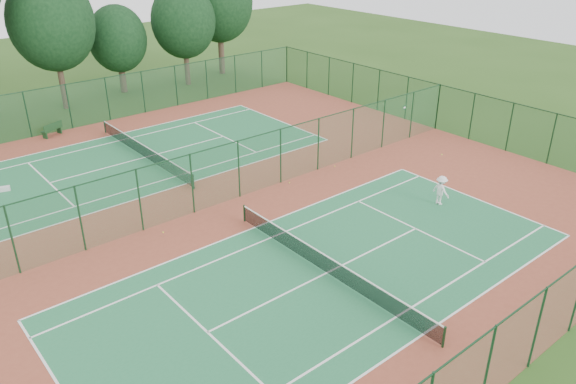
# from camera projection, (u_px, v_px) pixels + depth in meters

# --- Properties ---
(ground) EXTENTS (120.00, 120.00, 0.00)m
(ground) POSITION_uv_depth(u_px,v_px,m) (218.00, 204.00, 31.88)
(ground) COLOR #284A17
(ground) RESTS_ON ground
(red_pad) EXTENTS (40.00, 36.00, 0.01)m
(red_pad) POSITION_uv_depth(u_px,v_px,m) (218.00, 204.00, 31.88)
(red_pad) COLOR brown
(red_pad) RESTS_ON ground
(court_near) EXTENTS (23.77, 10.97, 0.01)m
(court_near) POSITION_uv_depth(u_px,v_px,m) (326.00, 273.00, 25.65)
(court_near) COLOR #226C41
(court_near) RESTS_ON red_pad
(court_far) EXTENTS (23.77, 10.97, 0.01)m
(court_far) POSITION_uv_depth(u_px,v_px,m) (145.00, 157.00, 38.09)
(court_far) COLOR #216A3E
(court_far) RESTS_ON red_pad
(fence_north) EXTENTS (40.00, 0.09, 3.50)m
(fence_north) POSITION_uv_depth(u_px,v_px,m) (89.00, 103.00, 43.55)
(fence_north) COLOR #16442B
(fence_north) RESTS_ON ground
(fence_south) EXTENTS (40.00, 0.09, 3.50)m
(fence_south) POSITION_uv_depth(u_px,v_px,m) (513.00, 347.00, 18.67)
(fence_south) COLOR #184A2A
(fence_south) RESTS_ON ground
(fence_east) EXTENTS (0.09, 36.00, 3.50)m
(fence_east) POSITION_uv_depth(u_px,v_px,m) (438.00, 107.00, 42.60)
(fence_east) COLOR #184A27
(fence_east) RESTS_ON ground
(fence_divider) EXTENTS (40.00, 0.09, 3.50)m
(fence_divider) POSITION_uv_depth(u_px,v_px,m) (216.00, 176.00, 31.11)
(fence_divider) COLOR #1A502E
(fence_divider) RESTS_ON ground
(tennis_net_near) EXTENTS (0.10, 12.90, 0.97)m
(tennis_net_near) POSITION_uv_depth(u_px,v_px,m) (327.00, 263.00, 25.42)
(tennis_net_near) COLOR #133419
(tennis_net_near) RESTS_ON ground
(tennis_net_far) EXTENTS (0.10, 12.90, 0.97)m
(tennis_net_far) POSITION_uv_depth(u_px,v_px,m) (144.00, 150.00, 37.86)
(tennis_net_far) COLOR #133620
(tennis_net_far) RESTS_ON ground
(player_near) EXTENTS (0.73, 1.16, 1.72)m
(player_near) POSITION_uv_depth(u_px,v_px,m) (441.00, 190.00, 31.51)
(player_near) COLOR silver
(player_near) RESTS_ON court_near
(bench) EXTENTS (1.72, 1.08, 1.03)m
(bench) POSITION_uv_depth(u_px,v_px,m) (52.00, 129.00, 41.64)
(bench) COLOR #113316
(bench) RESTS_ON red_pad
(kit_bag) EXTENTS (0.81, 0.49, 0.29)m
(kit_bag) POSITION_uv_depth(u_px,v_px,m) (3.00, 189.00, 33.33)
(kit_bag) COLOR silver
(kit_bag) RESTS_ON red_pad
(stray_ball_a) EXTENTS (0.08, 0.08, 0.08)m
(stray_ball_a) POSITION_uv_depth(u_px,v_px,m) (289.00, 183.00, 34.38)
(stray_ball_a) COLOR gold
(stray_ball_a) RESTS_ON red_pad
(stray_ball_b) EXTENTS (0.07, 0.07, 0.07)m
(stray_ball_b) POSITION_uv_depth(u_px,v_px,m) (335.00, 166.00, 36.66)
(stray_ball_b) COLOR yellow
(stray_ball_b) RESTS_ON red_pad
(stray_ball_c) EXTENTS (0.08, 0.08, 0.08)m
(stray_ball_c) POSITION_uv_depth(u_px,v_px,m) (163.00, 232.00, 28.93)
(stray_ball_c) COLOR #DBF138
(stray_ball_c) RESTS_ON red_pad
(evergreen_row) EXTENTS (39.00, 5.00, 12.00)m
(evergreen_row) POSITION_uv_depth(u_px,v_px,m) (69.00, 105.00, 48.93)
(evergreen_row) COLOR black
(evergreen_row) RESTS_ON ground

